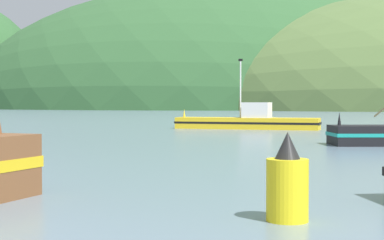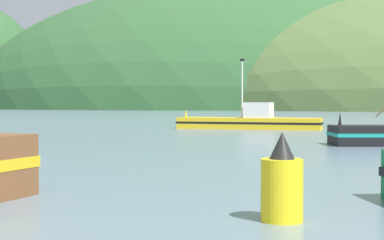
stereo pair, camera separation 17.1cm
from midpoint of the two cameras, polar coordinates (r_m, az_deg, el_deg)
name	(u,v)px [view 2 (the right image)]	position (r m, az deg, el deg)	size (l,w,h in m)	color
hill_mid_left	(230,108)	(251.82, 3.73, 1.18)	(219.23, 175.39, 102.14)	#2D562D
fishing_boat_yellow	(250,121)	(49.26, 5.73, -0.11)	(12.31, 4.65, 5.88)	gold
channel_buoy	(282,184)	(11.06, 9.16, -6.15)	(0.78, 0.78, 1.65)	yellow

